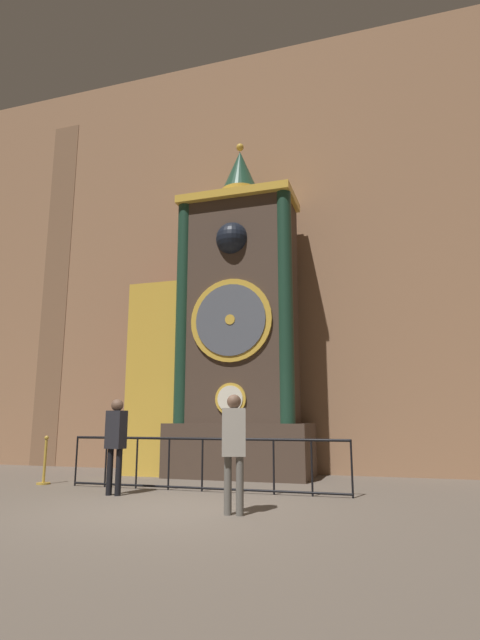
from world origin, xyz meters
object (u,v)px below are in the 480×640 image
(visitor_near, at_px, (116,436))
(stanchion_post, at_px, (44,468))
(visitor_far, at_px, (234,441))
(clock_tower, at_px, (224,336))

(visitor_near, xyz_separation_m, stanchion_post, (-2.24, 0.95, -0.71))
(visitor_far, relative_size, stanchion_post, 1.71)
(clock_tower, relative_size, visitor_far, 5.08)
(visitor_far, bearing_deg, visitor_near, 139.82)
(clock_tower, height_order, stanchion_post, clock_tower)
(visitor_near, height_order, visitor_far, visitor_near)
(stanchion_post, bearing_deg, visitor_far, -23.31)
(visitor_far, height_order, stanchion_post, visitor_far)
(visitor_near, height_order, stanchion_post, visitor_near)
(visitor_far, bearing_deg, stanchion_post, 140.05)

